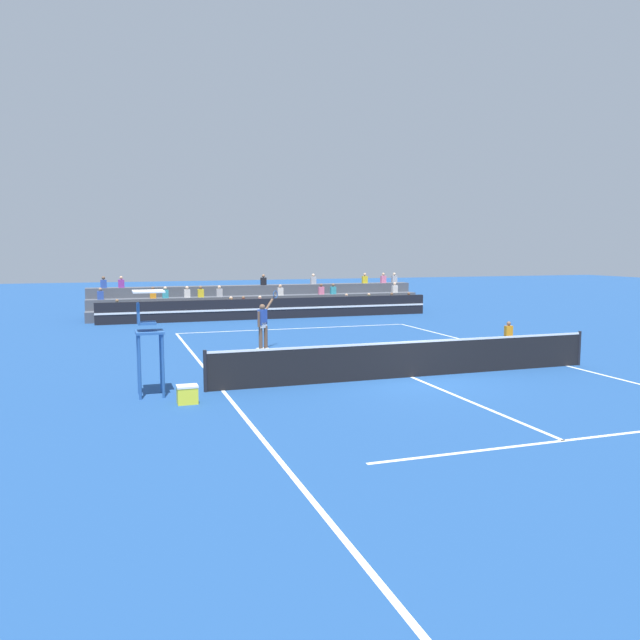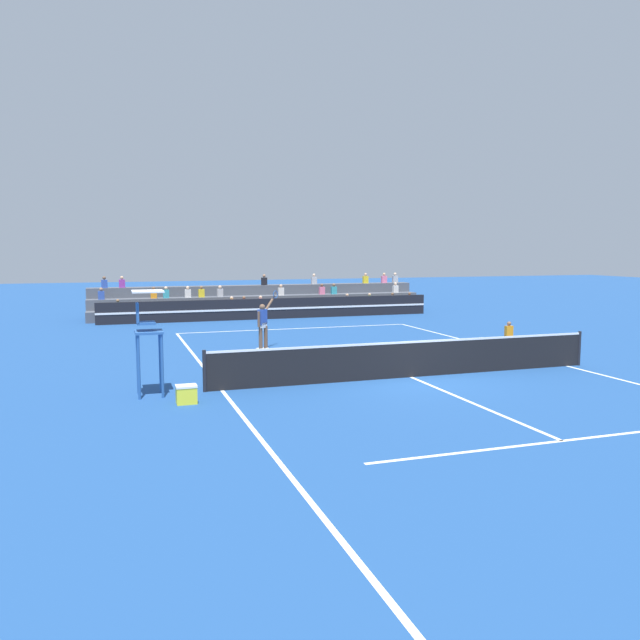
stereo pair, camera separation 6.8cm
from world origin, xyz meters
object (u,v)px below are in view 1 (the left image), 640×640
at_px(tennis_ball, 271,375).
at_px(ball_kid_courtside, 508,334).
at_px(tennis_player, 263,324).
at_px(equipment_cooler, 187,394).
at_px(umpire_chair, 148,329).

bearing_deg(tennis_ball, ball_kid_courtside, 18.49).
distance_m(tennis_player, equipment_cooler, 8.15).
xyz_separation_m(umpire_chair, equipment_cooler, (0.81, -1.11, -1.49)).
relative_size(ball_kid_courtside, tennis_ball, 12.43).
bearing_deg(umpire_chair, equipment_cooler, -53.97).
height_order(umpire_chair, equipment_cooler, umpire_chair).
bearing_deg(umpire_chair, tennis_ball, 21.49).
distance_m(tennis_player, tennis_ball, 4.95).
height_order(umpire_chair, tennis_player, umpire_chair).
distance_m(umpire_chair, tennis_ball, 4.13).
bearing_deg(tennis_player, ball_kid_courtside, -7.06).
relative_size(ball_kid_courtside, equipment_cooler, 1.69).
bearing_deg(ball_kid_courtside, tennis_player, 172.94).
bearing_deg(tennis_ball, tennis_player, 79.23).
bearing_deg(equipment_cooler, umpire_chair, 126.03).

